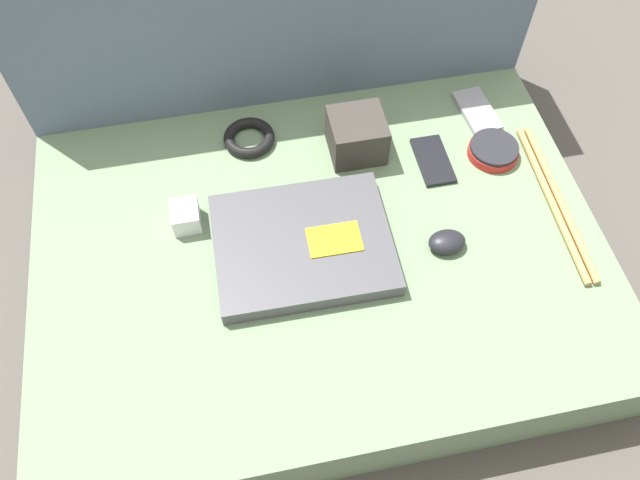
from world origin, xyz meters
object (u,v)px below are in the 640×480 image
Objects in this scene: charger_brick at (186,216)px; speaker_puck at (493,150)px; phone_black at (477,111)px; phone_silver at (433,160)px; computer_mouse at (447,242)px; laptop at (303,244)px; camera_pouch at (357,135)px.

speaker_puck is at bearing 4.40° from charger_brick.
speaker_puck is 0.11m from phone_black.
phone_silver is at bearing 6.06° from charger_brick.
laptop is at bearing 169.67° from computer_mouse.
laptop is 0.25m from computer_mouse.
speaker_puck is 0.26m from camera_pouch.
computer_mouse is 1.17× the size of charger_brick.
computer_mouse is at bearing -123.66° from phone_black.
charger_brick reaches higher than phone_silver.
laptop is 0.42m from speaker_puck.
camera_pouch is at bearing 166.06° from speaker_puck.
phone_silver is 2.08× the size of charger_brick.
camera_pouch reaches higher than computer_mouse.
computer_mouse is at bearing -129.55° from speaker_puck.
phone_black reaches higher than phone_silver.
phone_silver is 0.16m from phone_black.
computer_mouse is 0.27m from camera_pouch.
laptop is at bearing -153.73° from phone_black.
phone_black is at bearing 32.64° from laptop.
speaker_puck is 0.59m from charger_brick.
phone_black is (0.16, 0.29, -0.01)m from computer_mouse.
laptop reaches higher than phone_black.
computer_mouse is 0.45m from charger_brick.
laptop is 2.47× the size of phone_black.
phone_black is 0.27m from camera_pouch.
camera_pouch is 0.35m from charger_brick.
computer_mouse is 0.68× the size of speaker_puck.
speaker_puck reaches higher than phone_silver.
camera_pouch is (-0.25, 0.06, 0.03)m from speaker_puck.
charger_brick is at bearing 155.15° from laptop.
computer_mouse is 0.53× the size of phone_black.
charger_brick reaches higher than computer_mouse.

